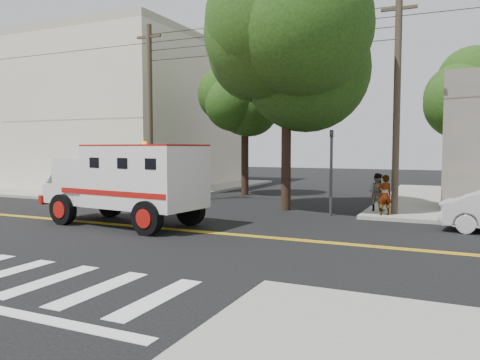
% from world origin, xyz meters
% --- Properties ---
extents(ground, '(100.00, 100.00, 0.00)m').
position_xyz_m(ground, '(0.00, 0.00, 0.00)').
color(ground, black).
rests_on(ground, ground).
extents(sidewalk_nw, '(17.00, 17.00, 0.15)m').
position_xyz_m(sidewalk_nw, '(-13.50, 13.50, 0.07)').
color(sidewalk_nw, gray).
rests_on(sidewalk_nw, ground).
extents(building_left, '(16.00, 14.00, 10.00)m').
position_xyz_m(building_left, '(-15.50, 15.00, 5.15)').
color(building_left, beige).
rests_on(building_left, sidewalk_nw).
extents(utility_pole_left, '(0.28, 0.28, 9.00)m').
position_xyz_m(utility_pole_left, '(-5.60, 6.00, 4.50)').
color(utility_pole_left, '#382D23').
rests_on(utility_pole_left, ground).
extents(utility_pole_right, '(0.28, 0.28, 9.00)m').
position_xyz_m(utility_pole_right, '(6.30, 6.20, 4.50)').
color(utility_pole_right, '#382D23').
rests_on(utility_pole_right, ground).
extents(tree_main, '(6.08, 5.70, 9.85)m').
position_xyz_m(tree_main, '(1.94, 6.21, 7.20)').
color(tree_main, black).
rests_on(tree_main, ground).
extents(tree_left, '(4.48, 4.20, 7.70)m').
position_xyz_m(tree_left, '(-2.68, 11.79, 5.73)').
color(tree_left, black).
rests_on(tree_left, ground).
extents(tree_right, '(4.80, 4.50, 8.20)m').
position_xyz_m(tree_right, '(8.84, 15.77, 6.09)').
color(tree_right, black).
rests_on(tree_right, ground).
extents(traffic_signal, '(0.15, 0.18, 3.60)m').
position_xyz_m(traffic_signal, '(3.80, 5.60, 2.23)').
color(traffic_signal, '#3F3F42').
rests_on(traffic_signal, ground).
extents(accessibility_sign, '(0.45, 0.10, 2.02)m').
position_xyz_m(accessibility_sign, '(-6.20, 6.17, 1.37)').
color(accessibility_sign, '#3F3F42').
rests_on(accessibility_sign, ground).
extents(palm_planter, '(3.52, 2.63, 2.36)m').
position_xyz_m(palm_planter, '(-7.44, 6.62, 1.65)').
color(palm_planter, '#1E3314').
rests_on(palm_planter, sidewalk_nw).
extents(armored_truck, '(6.75, 3.24, 2.97)m').
position_xyz_m(armored_truck, '(-2.43, 0.10, 1.69)').
color(armored_truck, silver).
rests_on(armored_truck, ground).
extents(pedestrian_a, '(0.71, 0.64, 1.62)m').
position_xyz_m(pedestrian_a, '(5.97, 5.65, 0.96)').
color(pedestrian_a, gray).
rests_on(pedestrian_a, sidewalk_ne).
extents(pedestrian_b, '(0.95, 0.86, 1.61)m').
position_xyz_m(pedestrian_b, '(5.50, 6.84, 0.96)').
color(pedestrian_b, gray).
rests_on(pedestrian_b, sidewalk_ne).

